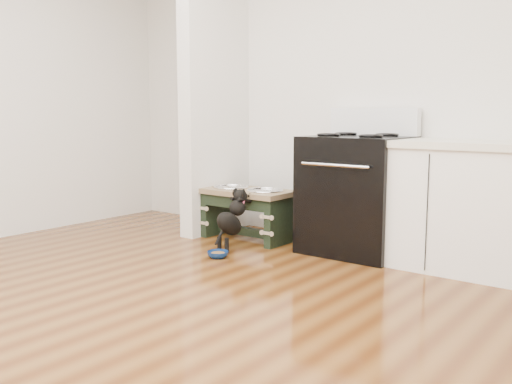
% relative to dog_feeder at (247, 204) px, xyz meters
% --- Properties ---
extents(ground, '(5.00, 5.00, 0.00)m').
position_rel_dog_feeder_xyz_m(ground, '(0.72, -1.99, -0.31)').
color(ground, '#4B250D').
rests_on(ground, ground).
extents(room_shell, '(5.00, 5.00, 5.00)m').
position_rel_dog_feeder_xyz_m(room_shell, '(0.72, -1.99, 1.31)').
color(room_shell, silver).
rests_on(room_shell, ground).
extents(partition_wall, '(0.15, 0.80, 2.70)m').
position_rel_dog_feeder_xyz_m(partition_wall, '(-0.46, 0.11, 1.04)').
color(partition_wall, silver).
rests_on(partition_wall, ground).
extents(oven_range, '(0.76, 0.69, 1.14)m').
position_rel_dog_feeder_xyz_m(oven_range, '(0.97, 0.17, 0.16)').
color(oven_range, black).
rests_on(oven_range, ground).
extents(cabinet_run, '(1.24, 0.64, 0.91)m').
position_rel_dog_feeder_xyz_m(cabinet_run, '(1.95, 0.18, 0.14)').
color(cabinet_run, white).
rests_on(cabinet_run, ground).
extents(dog_feeder, '(0.80, 0.43, 0.46)m').
position_rel_dog_feeder_xyz_m(dog_feeder, '(0.00, 0.00, 0.00)').
color(dog_feeder, black).
rests_on(dog_feeder, ground).
extents(puppy, '(0.14, 0.41, 0.49)m').
position_rel_dog_feeder_xyz_m(puppy, '(0.14, -0.37, -0.05)').
color(puppy, black).
rests_on(puppy, ground).
extents(floor_bowl, '(0.21, 0.21, 0.05)m').
position_rel_dog_feeder_xyz_m(floor_bowl, '(0.22, -0.64, -0.29)').
color(floor_bowl, navy).
rests_on(floor_bowl, ground).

